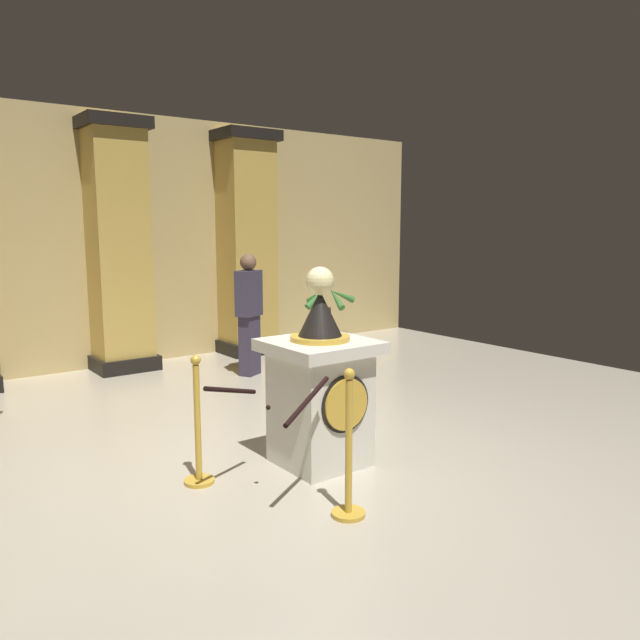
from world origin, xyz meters
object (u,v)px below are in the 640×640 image
Objects in this scene: pedestal_clock at (320,389)px; stanchion_near at (198,439)px; potted_palm_right at (328,344)px; stanchion_far at (349,465)px; bystander_guest at (249,312)px.

pedestal_clock is 1.08m from stanchion_near.
potted_palm_right is at bearing 38.71° from stanchion_near.
stanchion_far is 0.65× the size of bystander_guest.
pedestal_clock is 3.32m from bystander_guest.
pedestal_clock is 1.63× the size of stanchion_near.
bystander_guest reaches higher than stanchion_far.
bystander_guest reaches higher than potted_palm_right.
stanchion_near is 4.28m from potted_palm_right.
pedestal_clock is 1.59× the size of stanchion_far.
potted_palm_right reaches higher than stanchion_far.
bystander_guest is (1.13, 3.11, 0.21)m from pedestal_clock.
stanchion_far is 4.70m from potted_palm_right.
stanchion_far reaches higher than stanchion_near.
stanchion_far is at bearing -115.48° from pedestal_clock.
pedestal_clock reaches higher than bystander_guest.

